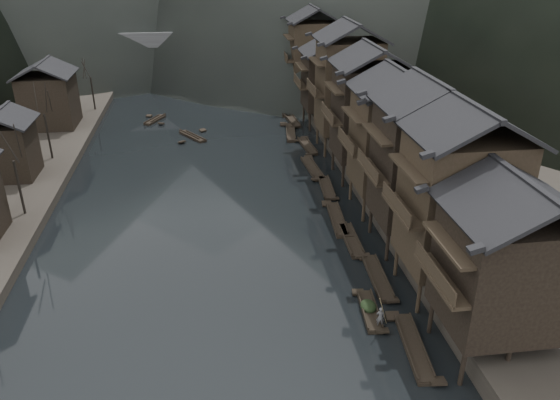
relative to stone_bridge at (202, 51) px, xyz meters
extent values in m
plane|color=black|center=(0.00, -72.00, -5.11)|extent=(300.00, 300.00, 0.00)
cube|color=#2D2823|center=(35.00, -32.00, -4.21)|extent=(40.00, 200.00, 1.80)
cylinder|color=black|center=(14.20, -82.40, -3.81)|extent=(0.30, 0.30, 2.90)
cylinder|color=black|center=(14.20, -77.60, -3.81)|extent=(0.30, 0.30, 2.90)
cylinder|color=black|center=(16.95, -82.40, -3.81)|extent=(0.30, 0.30, 2.90)
cylinder|color=black|center=(16.95, -77.60, -3.81)|extent=(0.30, 0.30, 2.90)
cube|color=black|center=(17.30, -80.00, 1.09)|extent=(7.00, 6.00, 7.20)
cube|color=#2F261A|center=(13.30, -80.00, 0.73)|extent=(1.20, 5.70, 0.25)
cylinder|color=#2F261A|center=(14.20, -75.40, -3.81)|extent=(0.30, 0.30, 2.90)
cylinder|color=#2F261A|center=(14.20, -70.60, -3.81)|extent=(0.30, 0.30, 2.90)
cylinder|color=#2F261A|center=(16.95, -75.40, -3.81)|extent=(0.30, 0.30, 2.90)
cylinder|color=#2F261A|center=(16.95, -70.60, -3.81)|extent=(0.30, 0.30, 2.90)
cube|color=#2F261A|center=(17.30, -73.00, 2.24)|extent=(7.00, 6.00, 9.49)
cube|color=#2F261A|center=(13.30, -73.00, 1.76)|extent=(1.20, 5.70, 0.25)
cylinder|color=black|center=(14.20, -68.40, -3.81)|extent=(0.30, 0.30, 2.90)
cylinder|color=black|center=(14.20, -63.60, -3.81)|extent=(0.30, 0.30, 2.90)
cylinder|color=black|center=(16.95, -68.40, -3.81)|extent=(0.30, 0.30, 2.90)
cylinder|color=black|center=(16.95, -63.60, -3.81)|extent=(0.30, 0.30, 2.90)
cube|color=black|center=(17.30, -66.00, 2.27)|extent=(7.00, 6.00, 9.56)
cube|color=#2F261A|center=(13.30, -66.00, 1.79)|extent=(1.20, 5.70, 0.25)
cylinder|color=#2F261A|center=(14.20, -61.40, -3.81)|extent=(0.30, 0.30, 2.90)
cylinder|color=#2F261A|center=(14.20, -56.60, -3.81)|extent=(0.30, 0.30, 2.90)
cylinder|color=#2F261A|center=(16.95, -61.40, -3.81)|extent=(0.30, 0.30, 2.90)
cylinder|color=#2F261A|center=(16.95, -56.60, -3.81)|extent=(0.30, 0.30, 2.90)
cube|color=#2F261A|center=(17.30, -59.00, 1.93)|extent=(7.00, 6.00, 8.88)
cube|color=#2F261A|center=(13.30, -59.00, 1.49)|extent=(1.20, 5.70, 0.25)
cylinder|color=black|center=(14.20, -53.40, -3.81)|extent=(0.30, 0.30, 2.90)
cylinder|color=black|center=(14.20, -48.60, -3.81)|extent=(0.30, 0.30, 2.90)
cylinder|color=black|center=(16.95, -53.40, -3.81)|extent=(0.30, 0.30, 2.90)
cylinder|color=black|center=(16.95, -48.60, -3.81)|extent=(0.30, 0.30, 2.90)
cube|color=black|center=(17.30, -51.00, 2.26)|extent=(7.00, 6.00, 9.54)
cube|color=#2F261A|center=(13.30, -51.00, 1.78)|extent=(1.20, 5.70, 0.25)
cylinder|color=#2F261A|center=(14.20, -44.40, -3.81)|extent=(0.30, 0.30, 2.90)
cylinder|color=#2F261A|center=(14.20, -39.60, -3.81)|extent=(0.30, 0.30, 2.90)
cylinder|color=#2F261A|center=(16.95, -44.40, -3.81)|extent=(0.30, 0.30, 2.90)
cylinder|color=#2F261A|center=(16.95, -39.60, -3.81)|extent=(0.30, 0.30, 2.90)
cube|color=#2F261A|center=(17.30, -42.00, 2.84)|extent=(7.00, 6.00, 10.70)
cube|color=#2F261A|center=(13.30, -42.00, 2.31)|extent=(1.20, 5.70, 0.25)
cylinder|color=black|center=(14.20, -34.40, -3.81)|extent=(0.30, 0.30, 2.90)
cylinder|color=black|center=(14.20, -29.60, -3.81)|extent=(0.30, 0.30, 2.90)
cylinder|color=black|center=(16.95, -34.40, -3.81)|extent=(0.30, 0.30, 2.90)
cylinder|color=black|center=(16.95, -29.60, -3.81)|extent=(0.30, 0.30, 2.90)
cube|color=black|center=(17.30, -32.00, 1.18)|extent=(7.00, 6.00, 7.38)
cube|color=#2F261A|center=(13.30, -32.00, 0.81)|extent=(1.20, 5.70, 0.25)
cylinder|color=#2F261A|center=(14.20, -22.40, -3.81)|extent=(0.30, 0.30, 2.90)
cylinder|color=#2F261A|center=(14.20, -17.60, -3.81)|extent=(0.30, 0.30, 2.90)
cylinder|color=#2F261A|center=(16.95, -22.40, -3.81)|extent=(0.30, 0.30, 2.90)
cylinder|color=#2F261A|center=(16.95, -17.60, -3.81)|extent=(0.30, 0.30, 2.90)
cube|color=#2F261A|center=(17.30, -20.00, 2.49)|extent=(7.00, 6.00, 10.00)
cube|color=#2F261A|center=(13.30, -20.00, 1.99)|extent=(1.20, 5.70, 0.25)
cube|color=black|center=(-20.50, -48.00, -1.01)|extent=(5.00, 5.00, 5.80)
cube|color=black|center=(-20.50, -30.00, -0.51)|extent=(6.50, 6.50, 6.80)
cylinder|color=black|center=(-17.00, -57.43, -1.32)|extent=(0.24, 0.24, 5.19)
cylinder|color=black|center=(-17.00, -42.97, -1.28)|extent=(0.24, 0.24, 5.25)
cylinder|color=black|center=(-17.00, -22.68, -1.52)|extent=(0.24, 0.24, 4.77)
cube|color=black|center=(12.57, -79.05, -4.96)|extent=(1.78, 6.67, 0.30)
cube|color=black|center=(12.57, -79.05, -4.78)|extent=(1.82, 6.54, 0.10)
cube|color=black|center=(12.25, -75.90, -4.82)|extent=(1.01, 0.90, 0.34)
cube|color=black|center=(12.90, -82.19, -4.82)|extent=(1.01, 0.90, 0.34)
cube|color=black|center=(12.65, -71.01, -4.96)|extent=(1.44, 6.40, 0.30)
cube|color=black|center=(12.65, -71.01, -4.78)|extent=(1.49, 6.28, 0.10)
cube|color=black|center=(12.48, -67.97, -4.82)|extent=(0.98, 0.83, 0.33)
cube|color=black|center=(12.81, -74.06, -4.82)|extent=(0.98, 0.83, 0.33)
cube|color=black|center=(12.10, -65.05, -4.96)|extent=(1.29, 5.89, 0.30)
cube|color=black|center=(12.10, -65.05, -4.78)|extent=(1.34, 5.77, 0.10)
cube|color=black|center=(12.01, -62.24, -4.82)|extent=(0.96, 0.75, 0.32)
cube|color=black|center=(12.19, -67.86, -4.82)|extent=(0.96, 0.75, 0.32)
cube|color=black|center=(11.78, -61.03, -4.96)|extent=(1.61, 6.91, 0.30)
cube|color=black|center=(11.78, -61.03, -4.78)|extent=(1.65, 6.78, 0.10)
cube|color=black|center=(11.54, -57.75, -4.82)|extent=(1.00, 0.91, 0.35)
cube|color=black|center=(12.03, -64.30, -4.82)|extent=(1.00, 0.91, 0.35)
cube|color=black|center=(12.35, -53.80, -4.96)|extent=(1.50, 5.90, 0.30)
cube|color=black|center=(12.35, -53.80, -4.78)|extent=(1.55, 5.79, 0.10)
cube|color=black|center=(12.16, -51.01, -4.82)|extent=(0.98, 0.79, 0.32)
cube|color=black|center=(12.55, -56.60, -4.82)|extent=(0.98, 0.79, 0.32)
cube|color=black|center=(11.89, -48.27, -4.96)|extent=(1.53, 6.91, 0.30)
cube|color=black|center=(11.89, -48.27, -4.78)|extent=(1.58, 6.78, 0.10)
cube|color=black|center=(12.10, -44.99, -4.82)|extent=(0.99, 0.90, 0.35)
cube|color=black|center=(11.68, -51.56, -4.82)|extent=(0.99, 0.90, 0.35)
cube|color=black|center=(12.68, -40.82, -4.96)|extent=(1.55, 6.25, 0.30)
cube|color=black|center=(12.68, -40.82, -4.78)|extent=(1.59, 6.13, 0.10)
cube|color=black|center=(12.90, -37.86, -4.82)|extent=(0.99, 0.83, 0.33)
cube|color=black|center=(12.46, -43.79, -4.82)|extent=(0.99, 0.83, 0.33)
cube|color=black|center=(11.44, -35.06, -4.96)|extent=(2.04, 7.63, 0.30)
cube|color=black|center=(11.44, -35.06, -4.78)|extent=(2.08, 7.49, 0.10)
cube|color=black|center=(10.99, -31.47, -4.82)|extent=(1.04, 1.03, 0.36)
cube|color=black|center=(11.90, -38.66, -4.82)|extent=(1.04, 1.03, 0.36)
cube|color=black|center=(12.45, -29.17, -4.96)|extent=(1.61, 7.70, 0.30)
cube|color=black|center=(12.45, -29.17, -4.78)|extent=(1.66, 7.55, 0.10)
cube|color=black|center=(12.70, -25.51, -4.82)|extent=(1.00, 1.00, 0.37)
cube|color=black|center=(12.20, -32.84, -4.82)|extent=(1.00, 1.00, 0.37)
cube|color=black|center=(12.31, -24.88, -4.96)|extent=(1.85, 5.98, 0.30)
cube|color=black|center=(12.31, -24.88, -4.78)|extent=(1.89, 5.87, 0.10)
cube|color=black|center=(11.94, -22.08, -4.82)|extent=(1.02, 0.84, 0.32)
cube|color=black|center=(12.67, -27.68, -4.82)|extent=(1.02, 0.84, 0.32)
cube|color=black|center=(12.37, -18.48, -4.96)|extent=(1.46, 7.67, 0.30)
cube|color=black|center=(12.37, -18.48, -4.78)|extent=(1.51, 7.52, 0.10)
cube|color=black|center=(12.20, -14.82, -4.82)|extent=(0.98, 0.98, 0.37)
cube|color=black|center=(12.54, -22.14, -4.82)|extent=(0.98, 0.98, 0.37)
cube|color=black|center=(12.63, -11.13, -4.96)|extent=(1.50, 7.59, 0.30)
cube|color=black|center=(12.63, -11.13, -4.78)|extent=(1.55, 7.44, 0.10)
cube|color=black|center=(12.83, -7.52, -4.82)|extent=(0.98, 0.97, 0.36)
cube|color=black|center=(12.44, -14.75, -4.82)|extent=(0.98, 0.97, 0.36)
cube|color=black|center=(-1.77, -34.93, -4.96)|extent=(3.70, 5.17, 0.30)
cube|color=black|center=(-1.77, -34.93, -4.78)|extent=(3.69, 5.10, 0.10)
cube|color=black|center=(-0.40, -32.70, -4.82)|extent=(1.08, 1.02, 0.31)
cube|color=black|center=(-3.14, -37.16, -4.82)|extent=(1.08, 1.02, 0.31)
cube|color=black|center=(-7.25, -26.72, -4.96)|extent=(2.98, 4.66, 0.30)
cube|color=black|center=(-7.25, -26.72, -4.78)|extent=(2.98, 4.60, 0.10)
cube|color=black|center=(-8.25, -24.69, -4.82)|extent=(1.02, 0.90, 0.29)
cube|color=black|center=(-6.25, -28.74, -4.82)|extent=(1.02, 0.90, 0.29)
cube|color=#4C4C4F|center=(0.00, 0.00, 2.09)|extent=(40.00, 6.00, 1.60)
cube|color=#4C4C4F|center=(0.00, -2.70, 3.39)|extent=(40.00, 0.50, 1.00)
cube|color=#4C4C4F|center=(0.00, 2.70, 3.39)|extent=(40.00, 0.50, 1.00)
cube|color=#4C4C4F|center=(-14.00, 0.00, -1.91)|extent=(3.20, 6.00, 6.40)
cube|color=#4C4C4F|center=(-4.50, 0.00, -1.91)|extent=(3.20, 6.00, 6.40)
cube|color=#4C4C4F|center=(4.50, 0.00, -1.91)|extent=(3.20, 6.00, 6.40)
cube|color=#4C4C4F|center=(14.00, 0.00, -1.91)|extent=(3.20, 6.00, 6.40)
cube|color=black|center=(10.84, -75.03, -4.96)|extent=(1.47, 4.76, 0.30)
cube|color=black|center=(10.84, -75.03, -4.78)|extent=(1.51, 4.67, 0.10)
cube|color=black|center=(10.62, -72.80, -4.82)|extent=(0.92, 0.67, 0.29)
cube|color=black|center=(11.06, -77.27, -4.82)|extent=(0.92, 0.67, 0.29)
ellipsoid|color=black|center=(10.82, -74.80, -4.34)|extent=(1.12, 1.47, 0.67)
imported|color=#525254|center=(11.02, -76.81, -3.91)|extent=(0.62, 0.47, 1.53)
cylinder|color=#8C7A51|center=(11.22, -76.81, -1.44)|extent=(1.27, 1.36, 3.39)
camera|label=1|loc=(0.36, -105.12, 18.53)|focal=35.00mm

